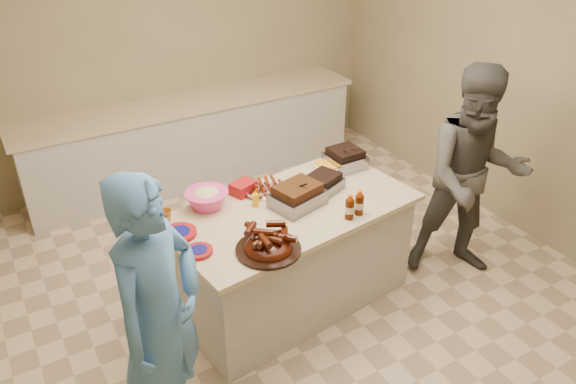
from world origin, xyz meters
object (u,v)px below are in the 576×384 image
bbq_bottle_a (349,218)px  guest_gray (456,267)px  coleslaw_bowl (207,207)px  bbq_bottle_b (358,214)px  plastic_cup (166,222)px  mustard_bottle (256,206)px  roasting_pan (345,167)px  rib_platter (268,251)px  island (291,299)px

bbq_bottle_a → guest_gray: bbq_bottle_a is taller
coleslaw_bowl → bbq_bottle_b: 1.08m
plastic_cup → guest_gray: 2.52m
mustard_bottle → roasting_pan: bearing=10.9°
mustard_bottle → plastic_cup: (-0.63, 0.13, 0.00)m
rib_platter → plastic_cup: size_ratio=4.34×
rib_platter → bbq_bottle_b: bbq_bottle_b is taller
mustard_bottle → plastic_cup: bearing=168.8°
roasting_pan → bbq_bottle_b: 0.72m
island → bbq_bottle_a: 0.96m
guest_gray → roasting_pan: bearing=168.2°
plastic_cup → guest_gray: plastic_cup is taller
coleslaw_bowl → bbq_bottle_a: bearing=-38.7°
bbq_bottle_a → bbq_bottle_b: size_ratio=1.01×
bbq_bottle_b → mustard_bottle: bearing=141.4°
rib_platter → bbq_bottle_a: bearing=4.7°
rib_platter → mustard_bottle: (0.18, 0.53, 0.00)m
roasting_pan → bbq_bottle_b: bearing=-118.5°
island → guest_gray: 1.48m
roasting_pan → plastic_cup: 1.54m
guest_gray → island: bearing=-163.6°
coleslaw_bowl → bbq_bottle_b: coleslaw_bowl is taller
roasting_pan → bbq_bottle_a: (-0.42, -0.65, 0.00)m
bbq_bottle_a → bbq_bottle_b: 0.09m
guest_gray → bbq_bottle_b: bearing=-151.8°
mustard_bottle → guest_gray: 1.93m
coleslaw_bowl → bbq_bottle_a: coleslaw_bowl is taller
bbq_bottle_b → mustard_bottle: bbq_bottle_b is taller
plastic_cup → bbq_bottle_a: bearing=-28.2°
bbq_bottle_a → mustard_bottle: (-0.49, 0.47, 0.00)m
roasting_pan → coleslaw_bowl: coleslaw_bowl is taller
island → bbq_bottle_a: (0.27, -0.33, 0.86)m
bbq_bottle_a → guest_gray: 1.45m
plastic_cup → mustard_bottle: bearing=-11.2°
island → plastic_cup: 1.24m
bbq_bottle_a → mustard_bottle: 0.68m
island → roasting_pan: bearing=17.4°
rib_platter → bbq_bottle_b: bearing=5.1°
coleslaw_bowl → mustard_bottle: 0.35m
plastic_cup → guest_gray: bearing=-15.4°
coleslaw_bowl → island: bearing=-30.3°
roasting_pan → bbq_bottle_b: (-0.33, -0.64, 0.00)m
island → coleslaw_bowl: 1.05m
island → bbq_bottle_b: bearing=-48.5°
rib_platter → coleslaw_bowl: (-0.13, 0.69, 0.00)m
mustard_bottle → island: bearing=-33.8°
bbq_bottle_a → bbq_bottle_b: same height
island → plastic_cup: plastic_cup is taller
island → mustard_bottle: (-0.22, 0.14, 0.86)m
bbq_bottle_a → guest_gray: bearing=-1.5°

